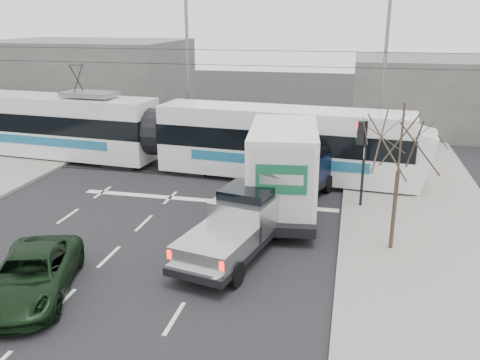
% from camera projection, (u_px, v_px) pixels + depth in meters
% --- Properties ---
extents(ground, '(120.00, 120.00, 0.00)m').
position_uv_depth(ground, '(156.00, 262.00, 16.79)').
color(ground, black).
rests_on(ground, ground).
extents(sidewalk_right, '(6.00, 60.00, 0.15)m').
position_uv_depth(sidewalk_right, '(444.00, 290.00, 14.90)').
color(sidewalk_right, gray).
rests_on(sidewalk_right, ground).
extents(rails, '(60.00, 1.60, 0.03)m').
position_uv_depth(rails, '(228.00, 174.00, 26.07)').
color(rails, '#33302D').
rests_on(rails, ground).
extents(building_left, '(14.00, 10.00, 6.00)m').
position_uv_depth(building_left, '(89.00, 80.00, 39.19)').
color(building_left, slate).
rests_on(building_left, ground).
extents(building_right, '(12.00, 10.00, 5.00)m').
position_uv_depth(building_right, '(440.00, 94.00, 35.81)').
color(building_right, slate).
rests_on(building_right, ground).
extents(bare_tree, '(2.40, 2.40, 5.00)m').
position_uv_depth(bare_tree, '(401.00, 145.00, 16.36)').
color(bare_tree, '#47382B').
rests_on(bare_tree, ground).
extents(traffic_signal, '(0.44, 0.44, 3.60)m').
position_uv_depth(traffic_signal, '(362.00, 145.00, 20.63)').
color(traffic_signal, black).
rests_on(traffic_signal, ground).
extents(street_lamp_near, '(2.38, 0.25, 9.00)m').
position_uv_depth(street_lamp_near, '(381.00, 68.00, 26.69)').
color(street_lamp_near, slate).
rests_on(street_lamp_near, ground).
extents(street_lamp_far, '(2.38, 0.25, 9.00)m').
position_uv_depth(street_lamp_far, '(185.00, 61.00, 30.93)').
color(street_lamp_far, slate).
rests_on(street_lamp_far, ground).
extents(catenary, '(60.00, 0.20, 7.00)m').
position_uv_depth(catenary, '(228.00, 99.00, 24.87)').
color(catenary, black).
rests_on(catenary, ground).
extents(tram, '(25.87, 4.87, 5.25)m').
position_uv_depth(tram, '(158.00, 133.00, 26.74)').
color(tram, white).
rests_on(tram, ground).
extents(silver_pickup, '(3.18, 6.07, 2.10)m').
position_uv_depth(silver_pickup, '(240.00, 223.00, 17.24)').
color(silver_pickup, black).
rests_on(silver_pickup, ground).
extents(box_truck, '(3.35, 7.63, 3.70)m').
position_uv_depth(box_truck, '(283.00, 169.00, 20.61)').
color(box_truck, black).
rests_on(box_truck, ground).
extents(navy_pickup, '(3.46, 5.42, 2.15)m').
position_uv_depth(navy_pickup, '(299.00, 175.00, 22.44)').
color(navy_pickup, black).
rests_on(navy_pickup, ground).
extents(green_car, '(3.50, 5.14, 1.31)m').
position_uv_depth(green_car, '(31.00, 275.00, 14.59)').
color(green_car, black).
rests_on(green_car, ground).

